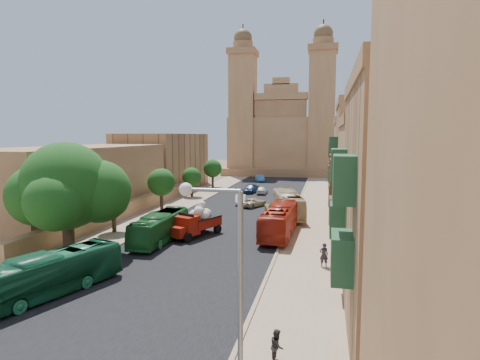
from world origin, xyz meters
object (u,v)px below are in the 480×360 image
at_px(pedestrian_b, 277,346).
at_px(car_blue_b, 260,178).
at_px(street_tree_d, 213,169).
at_px(bus_green_south, 50,274).
at_px(red_truck, 196,221).
at_px(olive_pickup, 274,215).
at_px(car_cream, 253,202).
at_px(car_white_b, 262,190).
at_px(street_tree_a, 113,202).
at_px(street_tree_c, 192,177).
at_px(street_tree_b, 161,182).
at_px(car_white_a, 241,200).
at_px(bus_green_north, 160,227).
at_px(church, 283,136).
at_px(bus_cream_east, 288,204).
at_px(car_dkblue, 250,189).
at_px(car_blue_a, 185,218).
at_px(bus_red_east, 280,220).
at_px(pedestrian_c, 286,237).
at_px(ficus_tree, 67,189).
at_px(streetlamp, 226,276).
at_px(pedestrian_a, 324,255).

bearing_deg(pedestrian_b, car_blue_b, 4.02).
bearing_deg(street_tree_d, bus_green_south, -85.01).
relative_size(street_tree_d, bus_green_south, 0.55).
height_order(red_truck, pedestrian_b, red_truck).
bearing_deg(olive_pickup, bus_green_south, -114.56).
bearing_deg(car_cream, olive_pickup, 138.59).
bearing_deg(car_white_b, red_truck, 84.92).
bearing_deg(street_tree_a, street_tree_c, 90.00).
xyz_separation_m(street_tree_b, car_white_a, (9.06, 6.72, -3.01)).
height_order(street_tree_d, bus_green_south, street_tree_d).
bearing_deg(bus_green_north, church, 86.38).
bearing_deg(car_cream, bus_cream_east, 158.24).
distance_m(bus_green_south, car_dkblue, 45.67).
distance_m(olive_pickup, car_blue_b, 39.82).
bearing_deg(car_white_a, car_blue_a, -114.29).
height_order(red_truck, car_blue_a, red_truck).
height_order(bus_red_east, car_white_b, bus_red_east).
xyz_separation_m(street_tree_a, car_white_a, (9.06, 18.72, -2.42)).
bearing_deg(car_white_a, car_white_b, 71.27).
bearing_deg(car_white_b, car_blue_b, -80.93).
height_order(bus_green_south, pedestrian_c, bus_green_south).
height_order(red_truck, bus_cream_east, red_truck).
distance_m(red_truck, pedestrian_c, 9.06).
distance_m(ficus_tree, car_blue_b, 55.60).
xyz_separation_m(bus_green_north, car_white_a, (3.06, 21.07, -0.66)).
relative_size(street_tree_c, bus_red_east, 0.44).
relative_size(church, olive_pickup, 8.05).
bearing_deg(car_blue_a, street_tree_b, 147.30).
distance_m(street_tree_c, car_white_b, 11.96).
distance_m(pedestrian_b, pedestrian_c, 18.56).
distance_m(streetlamp, pedestrian_b, 6.17).
relative_size(street_tree_b, olive_pickup, 1.22).
distance_m(bus_green_north, bus_cream_east, 17.42).
bearing_deg(street_tree_c, bus_green_south, -83.50).
relative_size(pedestrian_a, pedestrian_c, 1.14).
bearing_deg(car_white_b, ficus_tree, 73.72).
relative_size(street_tree_a, car_white_a, 1.14).
height_order(car_cream, pedestrian_c, pedestrian_c).
bearing_deg(car_blue_b, church, 65.08).
bearing_deg(pedestrian_c, car_dkblue, -177.80).
xyz_separation_m(streetlamp, car_cream, (-6.52, 41.11, -4.60)).
distance_m(bus_green_south, car_blue_a, 20.46).
distance_m(red_truck, car_blue_b, 46.93).
distance_m(streetlamp, car_blue_b, 71.91).
bearing_deg(streetlamp, bus_green_north, 118.43).
xyz_separation_m(streetlamp, car_blue_a, (-11.97, 28.90, -4.56)).
distance_m(car_dkblue, pedestrian_a, 38.60).
height_order(street_tree_d, bus_green_north, street_tree_d).
xyz_separation_m(car_blue_a, car_white_a, (3.30, 13.83, 0.03)).
bearing_deg(bus_cream_east, street_tree_b, -14.69).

